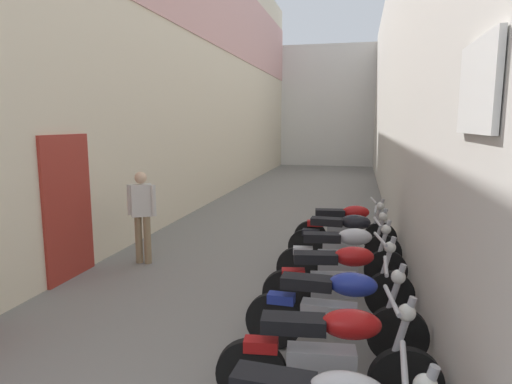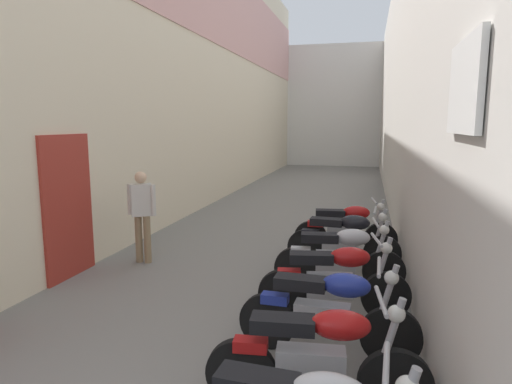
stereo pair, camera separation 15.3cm
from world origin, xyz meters
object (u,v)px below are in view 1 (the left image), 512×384
at_px(motorcycle_sixth, 342,256).
at_px(motorcycle_eighth, 346,227).
at_px(motorcycle_seventh, 344,238).
at_px(pedestrian_further_down, 142,210).
at_px(motorcycle_fourth, 335,309).
at_px(motorcycle_third, 329,355).
at_px(motorcycle_fifth, 339,278).

relative_size(motorcycle_sixth, motorcycle_eighth, 1.00).
relative_size(motorcycle_seventh, pedestrian_further_down, 1.18).
bearing_deg(motorcycle_fourth, motorcycle_eighth, 90.00).
bearing_deg(motorcycle_eighth, motorcycle_third, -90.00).
relative_size(motorcycle_fifth, motorcycle_seventh, 0.99).
relative_size(motorcycle_third, motorcycle_seventh, 1.00).
relative_size(motorcycle_sixth, pedestrian_further_down, 1.18).
relative_size(motorcycle_fifth, motorcycle_eighth, 0.99).
height_order(motorcycle_eighth, pedestrian_further_down, pedestrian_further_down).
height_order(motorcycle_seventh, motorcycle_eighth, same).
bearing_deg(motorcycle_fifth, pedestrian_further_down, 156.91).
bearing_deg(motorcycle_eighth, motorcycle_fourth, -90.00).
bearing_deg(pedestrian_further_down, motorcycle_seventh, 8.92).
distance_m(motorcycle_third, motorcycle_eighth, 4.58).
xyz_separation_m(motorcycle_fifth, motorcycle_sixth, (0.00, 0.96, 0.00)).
height_order(motorcycle_sixth, motorcycle_eighth, same).
height_order(motorcycle_fourth, motorcycle_fifth, same).
distance_m(motorcycle_sixth, motorcycle_eighth, 1.78).
xyz_separation_m(motorcycle_fourth, pedestrian_further_down, (-3.34, 2.34, 0.42)).
bearing_deg(motorcycle_eighth, motorcycle_fifth, -90.00).
height_order(motorcycle_third, motorcycle_seventh, same).
bearing_deg(pedestrian_further_down, motorcycle_eighth, 21.52).
height_order(motorcycle_third, motorcycle_fourth, same).
bearing_deg(motorcycle_seventh, motorcycle_third, -90.00).
bearing_deg(pedestrian_further_down, motorcycle_sixth, -7.91).
distance_m(motorcycle_fifth, pedestrian_further_down, 3.65).
relative_size(motorcycle_fourth, motorcycle_fifth, 1.01).
xyz_separation_m(motorcycle_fourth, motorcycle_seventh, (-0.00, 2.87, 0.00)).
bearing_deg(motorcycle_eighth, motorcycle_seventh, -90.00).
xyz_separation_m(motorcycle_sixth, motorcycle_seventh, (0.00, 0.99, 0.00)).
distance_m(motorcycle_fifth, motorcycle_sixth, 0.96).
relative_size(motorcycle_fourth, motorcycle_sixth, 1.00).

